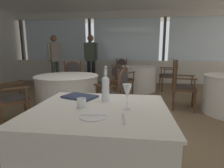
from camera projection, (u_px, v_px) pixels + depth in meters
ground_plane at (111, 131)px, 2.74m from camera, size 15.34×15.34×0.00m
window_wall_far at (126, 55)px, 6.87m from camera, size 9.04×0.14×2.67m
foreground_table at (100, 149)px, 1.55m from camera, size 1.12×0.99×0.76m
side_plate at (93, 116)px, 1.28m from camera, size 0.20×0.20×0.01m
butter_knife at (93, 115)px, 1.28m from camera, size 0.19×0.03×0.00m
dinner_fork at (124, 119)px, 1.24m from camera, size 0.04×0.20×0.00m
water_bottle at (106, 87)px, 1.66m from camera, size 0.07×0.07×0.33m
wine_glass at (127, 92)px, 1.41m from camera, size 0.08×0.08×0.21m
water_tumbler at (82, 103)px, 1.48m from camera, size 0.08×0.08×0.08m
menu_book at (80, 97)px, 1.80m from camera, size 0.38×0.32×0.02m
background_table_0 at (138, 78)px, 5.56m from camera, size 1.13×1.13×0.76m
dining_chair_0_0 at (123, 69)px, 6.42m from camera, size 0.65×0.63×0.95m
dining_chair_0_1 at (121, 78)px, 4.74m from camera, size 0.65×0.62×0.89m
dining_chair_0_2 at (171, 73)px, 5.44m from camera, size 0.48×0.55×0.97m
background_table_1 at (68, 95)px, 3.49m from camera, size 1.20×1.20×0.76m
dining_chair_1_0 at (6, 94)px, 2.86m from camera, size 0.66×0.66×0.94m
dining_chair_1_1 at (116, 91)px, 3.06m from camera, size 0.57×0.62×0.94m
dining_chair_1_2 at (73, 77)px, 4.47m from camera, size 0.61×0.56×0.98m
dining_chair_2_1 at (180, 82)px, 3.73m from camera, size 0.55×0.60×1.00m
diner_person_0 at (55, 57)px, 6.21m from camera, size 0.35×0.48×1.75m
diner_person_1 at (91, 57)px, 6.25m from camera, size 0.52×0.28×1.76m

